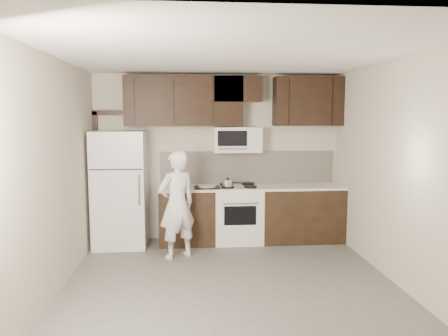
{
  "coord_description": "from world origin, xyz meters",
  "views": [
    {
      "loc": [
        -0.52,
        -4.91,
        2.04
      ],
      "look_at": [
        -0.01,
        0.9,
        1.33
      ],
      "focal_mm": 35.0,
      "sensor_mm": 36.0,
      "label": 1
    }
  ],
  "objects": [
    {
      "name": "floor",
      "position": [
        0.0,
        0.0,
        0.0
      ],
      "size": [
        4.5,
        4.5,
        0.0
      ],
      "primitive_type": "plane",
      "color": "#585652",
      "rests_on": "ground"
    },
    {
      "name": "back_wall",
      "position": [
        0.0,
        2.25,
        1.35
      ],
      "size": [
        4.0,
        0.0,
        4.0
      ],
      "primitive_type": "plane",
      "rotation": [
        1.57,
        0.0,
        0.0
      ],
      "color": "#BDB5A0",
      "rests_on": "ground"
    },
    {
      "name": "ceiling",
      "position": [
        0.0,
        0.0,
        2.7
      ],
      "size": [
        4.5,
        4.5,
        0.0
      ],
      "primitive_type": "plane",
      "rotation": [
        3.14,
        0.0,
        0.0
      ],
      "color": "white",
      "rests_on": "back_wall"
    },
    {
      "name": "counter_run",
      "position": [
        0.6,
        1.94,
        0.46
      ],
      "size": [
        2.95,
        0.64,
        0.91
      ],
      "color": "black",
      "rests_on": "floor"
    },
    {
      "name": "stove",
      "position": [
        0.3,
        1.94,
        0.46
      ],
      "size": [
        0.76,
        0.66,
        0.94
      ],
      "color": "silver",
      "rests_on": "floor"
    },
    {
      "name": "backsplash",
      "position": [
        0.5,
        2.24,
        1.18
      ],
      "size": [
        2.9,
        0.02,
        0.54
      ],
      "primitive_type": "cube",
      "color": "beige",
      "rests_on": "counter_run"
    },
    {
      "name": "upper_cabinets",
      "position": [
        0.21,
        2.08,
        2.28
      ],
      "size": [
        3.48,
        0.35,
        0.78
      ],
      "color": "black",
      "rests_on": "back_wall"
    },
    {
      "name": "microwave",
      "position": [
        0.3,
        2.06,
        1.65
      ],
      "size": [
        0.76,
        0.42,
        0.4
      ],
      "color": "silver",
      "rests_on": "upper_cabinets"
    },
    {
      "name": "refrigerator",
      "position": [
        -1.55,
        1.89,
        0.9
      ],
      "size": [
        0.8,
        0.76,
        1.8
      ],
      "color": "silver",
      "rests_on": "floor"
    },
    {
      "name": "door_trim",
      "position": [
        -1.92,
        2.21,
        1.25
      ],
      "size": [
        0.5,
        0.08,
        2.12
      ],
      "color": "black",
      "rests_on": "floor"
    },
    {
      "name": "saucepan",
      "position": [
        0.12,
        1.79,
        0.98
      ],
      "size": [
        0.29,
        0.17,
        0.17
      ],
      "color": "silver",
      "rests_on": "stove"
    },
    {
      "name": "baking_tray",
      "position": [
        -0.2,
        1.8,
        0.92
      ],
      "size": [
        0.4,
        0.3,
        0.02
      ],
      "primitive_type": "cube",
      "rotation": [
        0.0,
        0.0,
        0.0
      ],
      "color": "black",
      "rests_on": "counter_run"
    },
    {
      "name": "pizza",
      "position": [
        -0.2,
        1.8,
        0.94
      ],
      "size": [
        0.27,
        0.27,
        0.02
      ],
      "primitive_type": "cylinder",
      "rotation": [
        0.0,
        0.0,
        0.0
      ],
      "color": "beige",
      "rests_on": "baking_tray"
    },
    {
      "name": "person",
      "position": [
        -0.66,
        1.22,
        0.78
      ],
      "size": [
        0.68,
        0.6,
        1.55
      ],
      "primitive_type": "imported",
      "rotation": [
        0.0,
        0.0,
        3.67
      ],
      "color": "white",
      "rests_on": "floor"
    }
  ]
}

